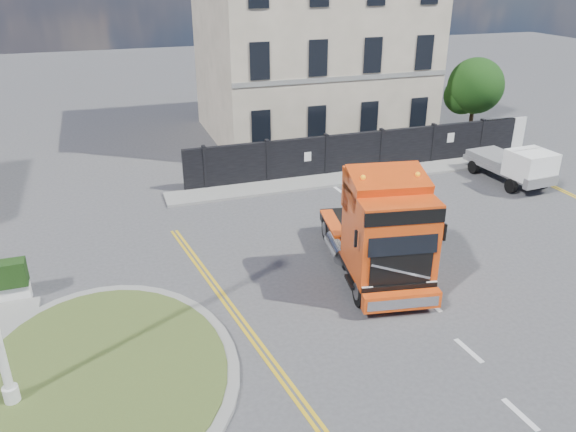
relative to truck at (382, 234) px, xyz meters
name	(u,v)px	position (x,y,z in m)	size (l,w,h in m)	color
ground	(317,274)	(-1.80, 1.04, -1.69)	(120.00, 120.00, 0.00)	#424244
traffic_island	(104,371)	(-8.80, -1.96, -1.61)	(6.80, 6.80, 0.17)	gray
hoarding_fence	(373,151)	(4.75, 10.04, -0.69)	(18.80, 0.25, 2.00)	black
georgian_building	(311,36)	(4.20, 17.54, 4.08)	(12.30, 10.30, 12.80)	beige
tree	(472,88)	(12.58, 13.14, 1.36)	(3.20, 3.20, 4.80)	#382619
pavement_far	(370,175)	(4.20, 9.14, -1.63)	(20.00, 1.60, 0.12)	gray
truck	(382,234)	(0.00, 0.00, 0.00)	(3.37, 6.61, 3.78)	black
flatbed_pickup	(522,166)	(10.21, 5.61, -0.68)	(2.05, 4.59, 1.87)	slate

